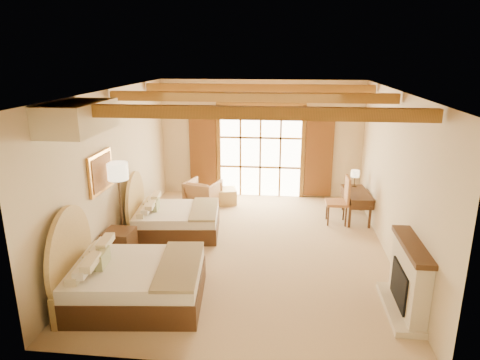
# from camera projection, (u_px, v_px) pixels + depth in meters

# --- Properties ---
(floor) EXTENTS (7.00, 7.00, 0.00)m
(floor) POSITION_uv_depth(u_px,v_px,m) (249.00, 248.00, 8.84)
(floor) COLOR #CDB385
(floor) RESTS_ON ground
(wall_back) EXTENTS (5.50, 0.00, 5.50)m
(wall_back) POSITION_uv_depth(u_px,v_px,m) (261.00, 139.00, 11.72)
(wall_back) COLOR beige
(wall_back) RESTS_ON ground
(wall_left) EXTENTS (0.00, 7.00, 7.00)m
(wall_left) POSITION_uv_depth(u_px,v_px,m) (115.00, 170.00, 8.67)
(wall_left) COLOR beige
(wall_left) RESTS_ON ground
(wall_right) EXTENTS (0.00, 7.00, 7.00)m
(wall_right) POSITION_uv_depth(u_px,v_px,m) (394.00, 178.00, 8.11)
(wall_right) COLOR beige
(wall_right) RESTS_ON ground
(ceiling) EXTENTS (7.00, 7.00, 0.00)m
(ceiling) POSITION_uv_depth(u_px,v_px,m) (250.00, 91.00, 7.93)
(ceiling) COLOR #AD6E36
(ceiling) RESTS_ON ground
(ceiling_beams) EXTENTS (5.39, 4.60, 0.18)m
(ceiling_beams) POSITION_uv_depth(u_px,v_px,m) (250.00, 97.00, 7.97)
(ceiling_beams) COLOR #9B6524
(ceiling_beams) RESTS_ON ceiling
(french_doors) EXTENTS (3.95, 0.08, 2.60)m
(french_doors) POSITION_uv_depth(u_px,v_px,m) (260.00, 152.00, 11.77)
(french_doors) COLOR white
(french_doors) RESTS_ON ground
(fireplace) EXTENTS (0.46, 1.40, 1.16)m
(fireplace) POSITION_uv_depth(u_px,v_px,m) (407.00, 282.00, 6.53)
(fireplace) COLOR beige
(fireplace) RESTS_ON ground
(painting) EXTENTS (0.06, 0.95, 0.75)m
(painting) POSITION_uv_depth(u_px,v_px,m) (101.00, 172.00, 7.91)
(painting) COLOR #CD8D3F
(painting) RESTS_ON wall_left
(canopy_valance) EXTENTS (0.70, 1.40, 0.45)m
(canopy_valance) POSITION_uv_depth(u_px,v_px,m) (78.00, 117.00, 6.34)
(canopy_valance) COLOR beige
(canopy_valance) RESTS_ON ceiling
(bed_near) EXTENTS (2.28, 1.80, 1.40)m
(bed_near) POSITION_uv_depth(u_px,v_px,m) (126.00, 277.00, 6.84)
(bed_near) COLOR #412B16
(bed_near) RESTS_ON floor
(bed_far) EXTENTS (2.01, 1.60, 1.23)m
(bed_far) POSITION_uv_depth(u_px,v_px,m) (170.00, 217.00, 9.48)
(bed_far) COLOR #412B16
(bed_far) RESTS_ON floor
(nightstand) EXTENTS (0.54, 0.54, 0.63)m
(nightstand) POSITION_uv_depth(u_px,v_px,m) (120.00, 246.00, 8.20)
(nightstand) COLOR #412B16
(nightstand) RESTS_ON floor
(floor_lamp) EXTENTS (0.39, 0.39, 1.86)m
(floor_lamp) POSITION_uv_depth(u_px,v_px,m) (118.00, 177.00, 8.21)
(floor_lamp) COLOR #3E2F20
(floor_lamp) RESTS_ON floor
(armchair) EXTENTS (0.99, 1.00, 0.74)m
(armchair) POSITION_uv_depth(u_px,v_px,m) (203.00, 194.00, 11.07)
(armchair) COLOR #9F7249
(armchair) RESTS_ON floor
(ottoman) EXTENTS (0.67, 0.67, 0.40)m
(ottoman) POSITION_uv_depth(u_px,v_px,m) (226.00, 196.00, 11.43)
(ottoman) COLOR tan
(ottoman) RESTS_ON floor
(desk) EXTENTS (0.63, 1.29, 0.68)m
(desk) POSITION_uv_depth(u_px,v_px,m) (356.00, 204.00, 10.32)
(desk) COLOR #412B16
(desk) RESTS_ON floor
(desk_chair) EXTENTS (0.51, 0.51, 1.14)m
(desk_chair) POSITION_uv_depth(u_px,v_px,m) (338.00, 209.00, 10.05)
(desk_chair) COLOR #A86A40
(desk_chair) RESTS_ON floor
(desk_lamp) EXTENTS (0.21, 0.21, 0.41)m
(desk_lamp) POSITION_uv_depth(u_px,v_px,m) (355.00, 174.00, 10.57)
(desk_lamp) COLOR #3E2F20
(desk_lamp) RESTS_ON desk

